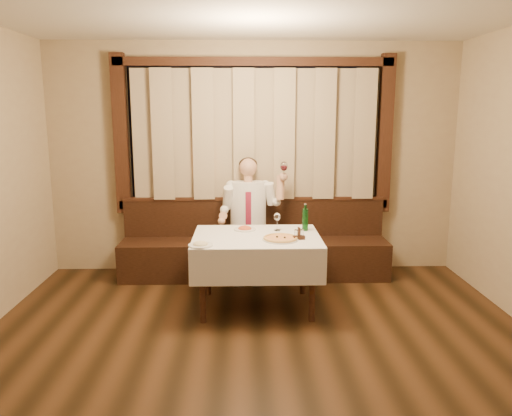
{
  "coord_description": "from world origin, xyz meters",
  "views": [
    {
      "loc": [
        -0.13,
        -3.15,
        2.0
      ],
      "look_at": [
        0.0,
        1.9,
        1.0
      ],
      "focal_mm": 35.0,
      "sensor_mm": 36.0,
      "label": 1
    }
  ],
  "objects_px": {
    "banquette": "(254,250)",
    "pasta_red": "(245,227)",
    "pasta_cream": "(200,243)",
    "green_bottle": "(305,219)",
    "dining_table": "(257,246)",
    "pizza": "(280,238)",
    "cruet_caddy": "(299,235)",
    "seated_man": "(249,210)"
  },
  "relations": [
    {
      "from": "banquette",
      "to": "pasta_red",
      "type": "xyz_separation_m",
      "value": [
        -0.12,
        -0.78,
        0.48
      ]
    },
    {
      "from": "pasta_cream",
      "to": "green_bottle",
      "type": "relative_size",
      "value": 0.8
    },
    {
      "from": "dining_table",
      "to": "pizza",
      "type": "bearing_deg",
      "value": -37.08
    },
    {
      "from": "banquette",
      "to": "cruet_caddy",
      "type": "bearing_deg",
      "value": -70.81
    },
    {
      "from": "cruet_caddy",
      "to": "dining_table",
      "type": "bearing_deg",
      "value": 149.55
    },
    {
      "from": "pizza",
      "to": "pasta_red",
      "type": "distance_m",
      "value": 0.54
    },
    {
      "from": "banquette",
      "to": "dining_table",
      "type": "bearing_deg",
      "value": -90.0
    },
    {
      "from": "pizza",
      "to": "pasta_cream",
      "type": "bearing_deg",
      "value": -165.48
    },
    {
      "from": "dining_table",
      "to": "seated_man",
      "type": "height_order",
      "value": "seated_man"
    },
    {
      "from": "pasta_cream",
      "to": "seated_man",
      "type": "distance_m",
      "value": 1.38
    },
    {
      "from": "cruet_caddy",
      "to": "pizza",
      "type": "bearing_deg",
      "value": 175.89
    },
    {
      "from": "dining_table",
      "to": "green_bottle",
      "type": "relative_size",
      "value": 4.44
    },
    {
      "from": "pasta_cream",
      "to": "banquette",
      "type": "bearing_deg",
      "value": 69.15
    },
    {
      "from": "banquette",
      "to": "cruet_caddy",
      "type": "relative_size",
      "value": 26.83
    },
    {
      "from": "green_bottle",
      "to": "pasta_red",
      "type": "bearing_deg",
      "value": 176.33
    },
    {
      "from": "green_bottle",
      "to": "banquette",
      "type": "bearing_deg",
      "value": 122.03
    },
    {
      "from": "dining_table",
      "to": "pasta_red",
      "type": "bearing_deg",
      "value": 115.59
    },
    {
      "from": "green_bottle",
      "to": "cruet_caddy",
      "type": "distance_m",
      "value": 0.38
    },
    {
      "from": "pasta_cream",
      "to": "green_bottle",
      "type": "distance_m",
      "value": 1.19
    },
    {
      "from": "banquette",
      "to": "pizza",
      "type": "bearing_deg",
      "value": -79.24
    },
    {
      "from": "pizza",
      "to": "pasta_cream",
      "type": "relative_size",
      "value": 1.53
    },
    {
      "from": "pasta_red",
      "to": "seated_man",
      "type": "xyz_separation_m",
      "value": [
        0.05,
        0.69,
        0.05
      ]
    },
    {
      "from": "banquette",
      "to": "pasta_cream",
      "type": "xyz_separation_m",
      "value": [
        -0.53,
        -1.39,
        0.48
      ]
    },
    {
      "from": "pizza",
      "to": "pasta_red",
      "type": "relative_size",
      "value": 1.53
    },
    {
      "from": "banquette",
      "to": "green_bottle",
      "type": "height_order",
      "value": "green_bottle"
    },
    {
      "from": "pizza",
      "to": "pasta_cream",
      "type": "distance_m",
      "value": 0.78
    },
    {
      "from": "pasta_cream",
      "to": "green_bottle",
      "type": "bearing_deg",
      "value": 28.72
    },
    {
      "from": "pizza",
      "to": "pasta_cream",
      "type": "xyz_separation_m",
      "value": [
        -0.76,
        -0.2,
        0.02
      ]
    },
    {
      "from": "banquette",
      "to": "dining_table",
      "type": "xyz_separation_m",
      "value": [
        0.0,
        -1.02,
        0.34
      ]
    },
    {
      "from": "banquette",
      "to": "pasta_red",
      "type": "relative_size",
      "value": 13.97
    },
    {
      "from": "pasta_cream",
      "to": "cruet_caddy",
      "type": "xyz_separation_m",
      "value": [
        0.94,
        0.21,
        0.01
      ]
    },
    {
      "from": "green_bottle",
      "to": "seated_man",
      "type": "bearing_deg",
      "value": 128.38
    },
    {
      "from": "banquette",
      "to": "pasta_red",
      "type": "height_order",
      "value": "banquette"
    },
    {
      "from": "pizza",
      "to": "cruet_caddy",
      "type": "bearing_deg",
      "value": 5.83
    },
    {
      "from": "pizza",
      "to": "cruet_caddy",
      "type": "distance_m",
      "value": 0.19
    },
    {
      "from": "pasta_red",
      "to": "green_bottle",
      "type": "xyz_separation_m",
      "value": [
        0.63,
        -0.04,
        0.09
      ]
    },
    {
      "from": "banquette",
      "to": "seated_man",
      "type": "relative_size",
      "value": 2.22
    },
    {
      "from": "pasta_cream",
      "to": "cruet_caddy",
      "type": "relative_size",
      "value": 1.92
    },
    {
      "from": "seated_man",
      "to": "cruet_caddy",
      "type": "bearing_deg",
      "value": -66.41
    },
    {
      "from": "banquette",
      "to": "seated_man",
      "type": "xyz_separation_m",
      "value": [
        -0.07,
        -0.09,
        0.52
      ]
    },
    {
      "from": "dining_table",
      "to": "banquette",
      "type": "bearing_deg",
      "value": 90.0
    },
    {
      "from": "pizza",
      "to": "seated_man",
      "type": "relative_size",
      "value": 0.24
    }
  ]
}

